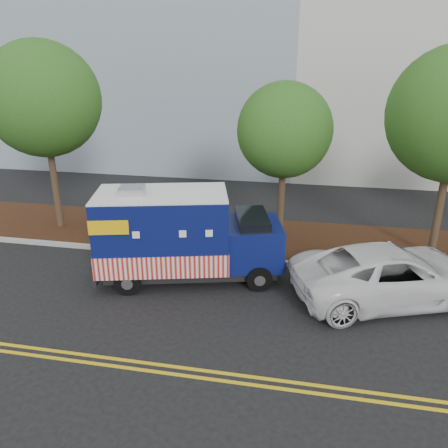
# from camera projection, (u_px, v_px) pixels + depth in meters

# --- Properties ---
(ground) EXTENTS (120.00, 120.00, 0.00)m
(ground) POSITION_uv_depth(u_px,v_px,m) (210.00, 278.00, 14.26)
(ground) COLOR black
(ground) RESTS_ON ground
(curb) EXTENTS (120.00, 0.18, 0.15)m
(curb) POSITION_uv_depth(u_px,v_px,m) (218.00, 258.00, 15.51)
(curb) COLOR #9E9E99
(curb) RESTS_ON ground
(mulch_strip) EXTENTS (120.00, 4.00, 0.15)m
(mulch_strip) POSITION_uv_depth(u_px,v_px,m) (229.00, 235.00, 17.44)
(mulch_strip) COLOR black
(mulch_strip) RESTS_ON ground
(centerline_near) EXTENTS (120.00, 0.10, 0.01)m
(centerline_near) POSITION_uv_depth(u_px,v_px,m) (167.00, 366.00, 10.18)
(centerline_near) COLOR gold
(centerline_near) RESTS_ON ground
(centerline_far) EXTENTS (120.00, 0.10, 0.01)m
(centerline_far) POSITION_uv_depth(u_px,v_px,m) (164.00, 373.00, 9.95)
(centerline_far) COLOR gold
(centerline_far) RESTS_ON ground
(tree_a) EXTENTS (4.33, 4.33, 7.42)m
(tree_a) POSITION_uv_depth(u_px,v_px,m) (43.00, 100.00, 16.43)
(tree_a) COLOR #38281C
(tree_a) RESTS_ON ground
(tree_b) EXTENTS (3.47, 3.47, 6.01)m
(tree_b) POSITION_uv_depth(u_px,v_px,m) (284.00, 131.00, 15.77)
(tree_b) COLOR #38281C
(tree_b) RESTS_ON ground
(sign_post) EXTENTS (0.06, 0.06, 2.40)m
(sign_post) POSITION_uv_depth(u_px,v_px,m) (183.00, 221.00, 15.78)
(sign_post) COLOR #473828
(sign_post) RESTS_ON ground
(food_truck) EXTENTS (6.21, 3.51, 3.10)m
(food_truck) POSITION_uv_depth(u_px,v_px,m) (180.00, 238.00, 13.78)
(food_truck) COLOR black
(food_truck) RESTS_ON ground
(white_car) EXTENTS (6.36, 4.51, 1.61)m
(white_car) POSITION_uv_depth(u_px,v_px,m) (391.00, 274.00, 12.76)
(white_car) COLOR white
(white_car) RESTS_ON ground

